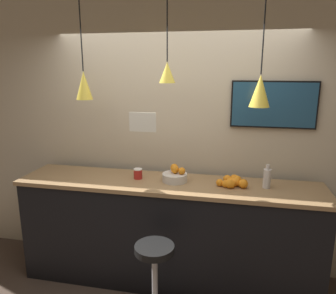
# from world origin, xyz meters

# --- Properties ---
(back_wall) EXTENTS (8.00, 0.06, 2.90)m
(back_wall) POSITION_xyz_m (0.00, 1.04, 1.45)
(back_wall) COLOR beige
(back_wall) RESTS_ON ground_plane
(service_counter) EXTENTS (2.96, 0.61, 1.08)m
(service_counter) POSITION_xyz_m (0.00, 0.63, 0.54)
(service_counter) COLOR black
(service_counter) RESTS_ON ground_plane
(bar_stool) EXTENTS (0.39, 0.39, 0.73)m
(bar_stool) POSITION_xyz_m (0.01, 0.04, 0.47)
(bar_stool) COLOR #B7B7BC
(bar_stool) RESTS_ON ground_plane
(fruit_bowl) EXTENTS (0.24, 0.24, 0.16)m
(fruit_bowl) POSITION_xyz_m (0.06, 0.67, 1.13)
(fruit_bowl) COLOR beige
(fruit_bowl) RESTS_ON service_counter
(orange_pile) EXTENTS (0.29, 0.24, 0.09)m
(orange_pile) POSITION_xyz_m (0.61, 0.65, 1.12)
(orange_pile) COLOR orange
(orange_pile) RESTS_ON service_counter
(juice_bottle) EXTENTS (0.07, 0.07, 0.22)m
(juice_bottle) POSITION_xyz_m (0.92, 0.66, 1.17)
(juice_bottle) COLOR silver
(juice_bottle) RESTS_ON service_counter
(spread_jar) EXTENTS (0.09, 0.09, 0.10)m
(spread_jar) POSITION_xyz_m (-0.31, 0.66, 1.13)
(spread_jar) COLOR red
(spread_jar) RESTS_ON service_counter
(pendant_lamp_left) EXTENTS (0.16, 0.16, 0.94)m
(pendant_lamp_left) POSITION_xyz_m (-0.80, 0.59, 2.00)
(pendant_lamp_left) COLOR black
(pendant_lamp_middle) EXTENTS (0.14, 0.14, 0.78)m
(pendant_lamp_middle) POSITION_xyz_m (0.00, 0.59, 2.12)
(pendant_lamp_middle) COLOR black
(pendant_lamp_right) EXTENTS (0.18, 0.18, 0.97)m
(pendant_lamp_right) POSITION_xyz_m (0.80, 0.59, 1.97)
(pendant_lamp_right) COLOR black
(mounted_tv) EXTENTS (0.81, 0.04, 0.45)m
(mounted_tv) POSITION_xyz_m (0.96, 0.99, 1.81)
(mounted_tv) COLOR black
(hanging_menu_board) EXTENTS (0.24, 0.01, 0.17)m
(hanging_menu_board) POSITION_xyz_m (-0.18, 0.40, 1.69)
(hanging_menu_board) COLOR white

